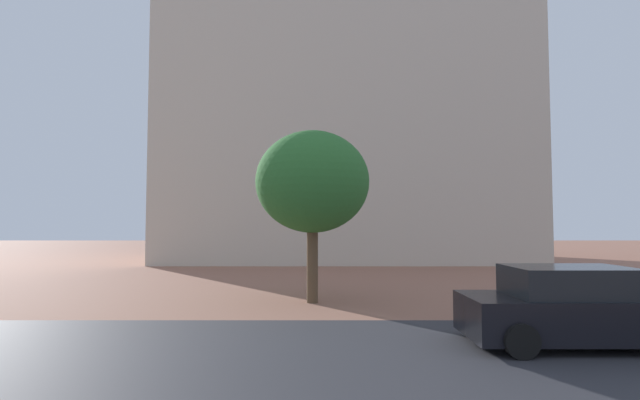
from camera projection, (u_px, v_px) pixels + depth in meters
name	position (u px, v px, depth m)	size (l,w,h in m)	color
ground_plane	(327.00, 347.00, 9.11)	(120.00, 120.00, 0.00)	#93604C
street_asphalt_strip	(328.00, 378.00, 7.29)	(120.00, 8.77, 0.00)	#2D2D33
landmark_building	(341.00, 106.00, 33.28)	(23.90, 12.76, 35.92)	beige
car_black	(572.00, 308.00, 9.23)	(4.17, 2.02, 1.58)	black
tree_curb_far	(314.00, 182.00, 14.51)	(3.57, 3.57, 5.38)	brown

